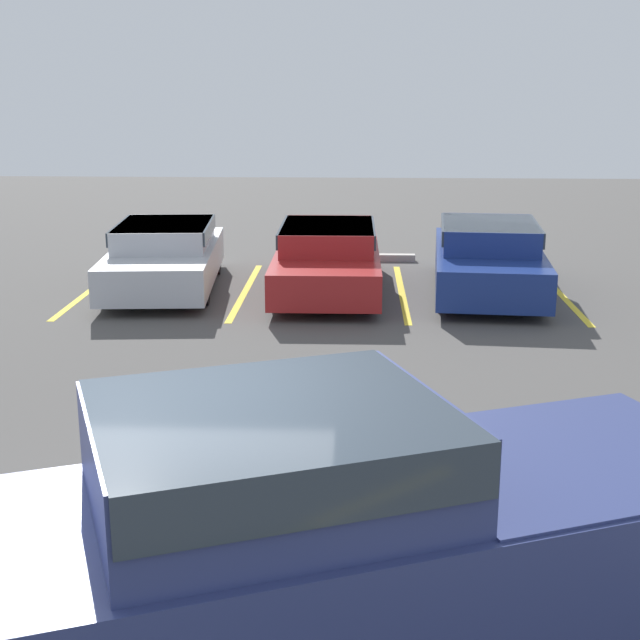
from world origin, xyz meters
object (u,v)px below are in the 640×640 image
at_px(parked_sedan_b, 328,256).
at_px(wheel_stop_curb, 375,257).
at_px(parked_sedan_c, 488,256).
at_px(pickup_truck, 319,533).
at_px(parked_sedan_a, 165,254).

bearing_deg(parked_sedan_b, wheel_stop_curb, 161.78).
bearing_deg(parked_sedan_c, parked_sedan_b, -86.82).
distance_m(pickup_truck, parked_sedan_a, 11.04).
height_order(pickup_truck, wheel_stop_curb, pickup_truck).
relative_size(pickup_truck, wheel_stop_curb, 3.75).
distance_m(parked_sedan_b, wheel_stop_curb, 3.01).
height_order(parked_sedan_a, parked_sedan_c, parked_sedan_c).
bearing_deg(parked_sedan_b, pickup_truck, 1.33).
relative_size(pickup_truck, parked_sedan_c, 1.39).
distance_m(pickup_truck, parked_sedan_b, 10.51).
height_order(pickup_truck, parked_sedan_c, pickup_truck).
bearing_deg(pickup_truck, parked_sedan_a, 85.67).
bearing_deg(wheel_stop_curb, pickup_truck, -92.63).
relative_size(parked_sedan_a, wheel_stop_curb, 2.69).
bearing_deg(parked_sedan_a, parked_sedan_b, 84.79).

